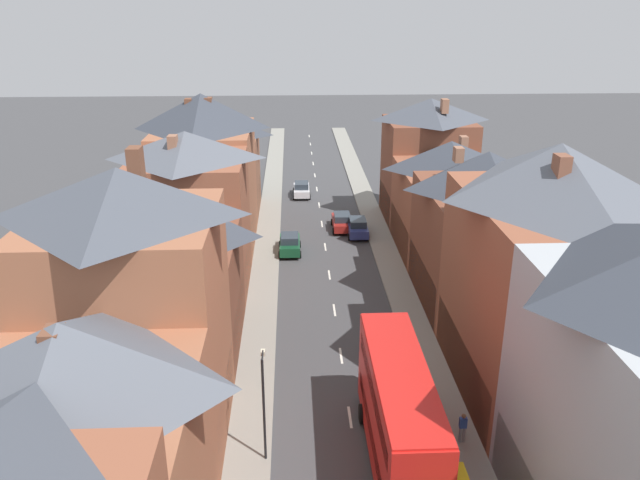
{
  "coord_description": "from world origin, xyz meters",
  "views": [
    {
      "loc": [
        -2.78,
        -14.79,
        20.22
      ],
      "look_at": [
        -0.61,
        32.73,
        1.91
      ],
      "focal_mm": 35.0,
      "sensor_mm": 36.0,
      "label": 1
    }
  ],
  "objects_px": {
    "double_decker_bus_lead": "(398,416)",
    "car_near_blue": "(290,244)",
    "street_lamp": "(264,401)",
    "pedestrian_near_right": "(463,426)",
    "car_mid_black": "(342,221)",
    "car_parked_right_a": "(357,227)",
    "car_parked_left_a": "(302,189)"
  },
  "relations": [
    {
      "from": "car_mid_black",
      "to": "pedestrian_near_right",
      "type": "bearing_deg",
      "value": -83.61
    },
    {
      "from": "car_near_blue",
      "to": "car_mid_black",
      "type": "distance_m",
      "value": 7.44
    },
    {
      "from": "car_near_blue",
      "to": "street_lamp",
      "type": "height_order",
      "value": "street_lamp"
    },
    {
      "from": "car_parked_right_a",
      "to": "car_parked_left_a",
      "type": "bearing_deg",
      "value": 111.48
    },
    {
      "from": "car_mid_black",
      "to": "pedestrian_near_right",
      "type": "relative_size",
      "value": 2.5
    },
    {
      "from": "car_parked_left_a",
      "to": "street_lamp",
      "type": "bearing_deg",
      "value": -93.33
    },
    {
      "from": "car_mid_black",
      "to": "street_lamp",
      "type": "relative_size",
      "value": 0.73
    },
    {
      "from": "car_near_blue",
      "to": "pedestrian_near_right",
      "type": "xyz_separation_m",
      "value": [
        8.33,
        -25.06,
        0.19
      ]
    },
    {
      "from": "car_near_blue",
      "to": "car_parked_right_a",
      "type": "bearing_deg",
      "value": 32.98
    },
    {
      "from": "car_mid_black",
      "to": "pedestrian_near_right",
      "type": "distance_m",
      "value": 30.86
    },
    {
      "from": "car_near_blue",
      "to": "street_lamp",
      "type": "distance_m",
      "value": 25.8
    },
    {
      "from": "double_decker_bus_lead",
      "to": "car_parked_right_a",
      "type": "bearing_deg",
      "value": 87.54
    },
    {
      "from": "double_decker_bus_lead",
      "to": "car_near_blue",
      "type": "height_order",
      "value": "double_decker_bus_lead"
    },
    {
      "from": "car_near_blue",
      "to": "car_parked_right_a",
      "type": "distance_m",
      "value": 7.39
    },
    {
      "from": "pedestrian_near_right",
      "to": "double_decker_bus_lead",
      "type": "bearing_deg",
      "value": -157.66
    },
    {
      "from": "car_mid_black",
      "to": "car_parked_right_a",
      "type": "bearing_deg",
      "value": -50.54
    },
    {
      "from": "car_mid_black",
      "to": "street_lamp",
      "type": "xyz_separation_m",
      "value": [
        -6.05,
        -31.27,
        2.43
      ]
    },
    {
      "from": "street_lamp",
      "to": "pedestrian_near_right",
      "type": "bearing_deg",
      "value": 3.64
    },
    {
      "from": "pedestrian_near_right",
      "to": "street_lamp",
      "type": "xyz_separation_m",
      "value": [
        -9.48,
        -0.6,
        2.21
      ]
    },
    {
      "from": "car_mid_black",
      "to": "street_lamp",
      "type": "height_order",
      "value": "street_lamp"
    },
    {
      "from": "car_parked_right_a",
      "to": "car_mid_black",
      "type": "height_order",
      "value": "car_parked_right_a"
    },
    {
      "from": "double_decker_bus_lead",
      "to": "car_parked_right_a",
      "type": "relative_size",
      "value": 2.61
    },
    {
      "from": "car_parked_left_a",
      "to": "car_mid_black",
      "type": "height_order",
      "value": "car_parked_left_a"
    },
    {
      "from": "car_parked_right_a",
      "to": "pedestrian_near_right",
      "type": "xyz_separation_m",
      "value": [
        2.13,
        -29.08,
        0.2
      ]
    },
    {
      "from": "car_near_blue",
      "to": "car_mid_black",
      "type": "bearing_deg",
      "value": 48.83
    },
    {
      "from": "double_decker_bus_lead",
      "to": "car_parked_left_a",
      "type": "height_order",
      "value": "double_decker_bus_lead"
    },
    {
      "from": "car_near_blue",
      "to": "pedestrian_near_right",
      "type": "bearing_deg",
      "value": -71.61
    },
    {
      "from": "car_parked_left_a",
      "to": "street_lamp",
      "type": "distance_m",
      "value": 42.28
    },
    {
      "from": "double_decker_bus_lead",
      "to": "car_parked_left_a",
      "type": "relative_size",
      "value": 2.77
    },
    {
      "from": "double_decker_bus_lead",
      "to": "car_parked_right_a",
      "type": "xyz_separation_m",
      "value": [
        1.31,
        30.5,
        -1.99
      ]
    },
    {
      "from": "pedestrian_near_right",
      "to": "car_mid_black",
      "type": "bearing_deg",
      "value": 96.39
    },
    {
      "from": "car_parked_right_a",
      "to": "car_mid_black",
      "type": "distance_m",
      "value": 2.05
    }
  ]
}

